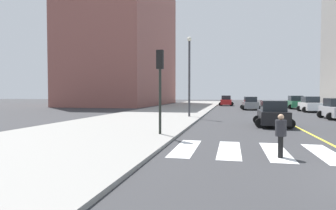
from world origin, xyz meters
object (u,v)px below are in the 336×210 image
Objects in this scene: car_gray_nearest at (250,104)px; car_black_fifth at (273,114)px; car_green_fourth at (296,103)px; traffic_light_far_corner at (160,75)px; car_white_sixth at (311,105)px; street_lamp at (189,70)px; car_red_third at (226,101)px; pedestrian_crossing at (281,134)px.

car_black_fifth is at bearing -92.33° from car_gray_nearest.
traffic_light_far_corner is at bearing 66.06° from car_green_fourth.
street_lamp reaches higher than car_white_sixth.
street_lamp is (-0.21, 12.33, 1.30)m from traffic_light_far_corner.
car_red_third reaches higher than car_black_fifth.
traffic_light_far_corner is at bearing 59.55° from car_white_sixth.
car_red_third reaches higher than car_white_sixth.
car_gray_nearest is 2.77× the size of pedestrian_crossing.
car_white_sixth is (7.05, 18.54, 0.07)m from car_black_fifth.
car_green_fourth is 35.66m from traffic_light_far_corner.
car_red_third is 2.90× the size of pedestrian_crossing.
street_lamp is (-13.69, -20.60, 3.65)m from car_green_fourth.
car_green_fourth is 2.94× the size of pedestrian_crossing.
car_red_third is (-3.66, 14.52, 0.05)m from car_gray_nearest.
car_green_fourth is at bearing 29.60° from car_gray_nearest.
car_black_fifth is at bearing 67.33° from car_white_sixth.
car_red_third is 1.01× the size of car_white_sixth.
pedestrian_crossing is at bearing 72.42° from car_white_sixth.
car_red_third is 1.10× the size of car_black_fifth.
car_green_fourth is 25.00m from street_lamp.
car_black_fifth is 0.55× the size of street_lamp.
car_gray_nearest is 8.01m from car_white_sixth.
car_red_third is at bearing -44.70° from car_green_fourth.
pedestrian_crossing is (-1.12, -10.49, 0.01)m from car_black_fifth.
street_lamp is at bearing -115.14° from car_gray_nearest.
car_green_fourth reaches higher than car_red_third.
street_lamp is (-6.61, -16.10, 3.71)m from car_gray_nearest.
traffic_light_far_corner is (-13.64, -25.02, 2.38)m from car_white_sixth.
traffic_light_far_corner is at bearing -92.35° from car_red_third.
street_lamp is at bearing 90.99° from traffic_light_far_corner.
car_gray_nearest reaches higher than pedestrian_crossing.
car_gray_nearest reaches higher than car_black_fifth.
pedestrian_crossing is (-0.93, -32.44, -0.03)m from car_gray_nearest.
car_black_fifth is (0.19, -21.96, -0.03)m from car_gray_nearest.
traffic_light_far_corner reaches higher than car_white_sixth.
car_red_third reaches higher than car_gray_nearest.
street_lamp reaches higher than car_black_fifth.
car_green_fourth is (10.74, -10.02, 0.01)m from car_red_third.
car_red_third is at bearing -60.53° from car_white_sixth.
car_gray_nearest is at bearing 7.89° from pedestrian_crossing.
pedestrian_crossing is (-8.18, -29.03, -0.06)m from car_white_sixth.
car_red_third is at bearing 97.02° from car_black_fifth.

